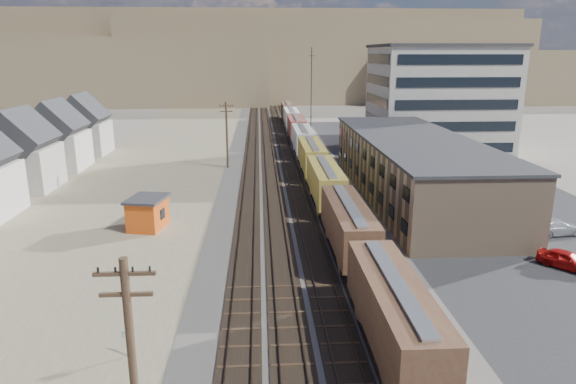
{
  "coord_description": "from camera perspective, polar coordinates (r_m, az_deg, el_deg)",
  "views": [
    {
      "loc": [
        -3.68,
        -35.01,
        16.91
      ],
      "look_at": [
        -0.75,
        16.33,
        3.0
      ],
      "focal_mm": 32.0,
      "sensor_mm": 36.0,
      "label": 1
    }
  ],
  "objects": [
    {
      "name": "parked_car_far",
      "position": [
        90.18,
        18.28,
        4.08
      ],
      "size": [
        2.68,
        4.96,
        1.6
      ],
      "primitive_type": "imported",
      "rotation": [
        0.0,
        0.0,
        -0.17
      ],
      "color": "silver",
      "rests_on": "ground"
    },
    {
      "name": "hills_north",
      "position": [
        202.98,
        -2.25,
        14.33
      ],
      "size": [
        265.0,
        80.0,
        32.0
      ],
      "color": "brown",
      "rests_on": "ground"
    },
    {
      "name": "freight_train",
      "position": [
        80.62,
        2.12,
        5.04
      ],
      "size": [
        3.0,
        119.74,
        4.46
      ],
      "color": "black",
      "rests_on": "ground"
    },
    {
      "name": "parked_car_blue",
      "position": [
        79.73,
        18.1,
        2.73
      ],
      "size": [
        4.42,
        6.32,
        1.6
      ],
      "primitive_type": "imported",
      "rotation": [
        0.0,
        0.0,
        0.34
      ],
      "color": "#171D52",
      "rests_on": "ground"
    },
    {
      "name": "utility_pole_south",
      "position": [
        21.15,
        -16.79,
        -18.89
      ],
      "size": [
        2.2,
        0.32,
        10.0
      ],
      "color": "#382619",
      "rests_on": "ground"
    },
    {
      "name": "parked_car_red",
      "position": [
        47.61,
        28.49,
        -6.64
      ],
      "size": [
        4.13,
        4.47,
        1.48
      ],
      "primitive_type": "imported",
      "rotation": [
        0.0,
        0.0,
        0.69
      ],
      "color": "#B01210",
      "rests_on": "ground"
    },
    {
      "name": "dirt_yard",
      "position": [
        78.6,
        -15.18,
        2.19
      ],
      "size": [
        24.0,
        180.0,
        0.03
      ],
      "primitive_type": "cube",
      "color": "#6E644C",
      "rests_on": "ground"
    },
    {
      "name": "asphalt_lot",
      "position": [
        76.46,
        16.46,
        1.75
      ],
      "size": [
        26.0,
        120.0,
        0.04
      ],
      "primitive_type": "cube",
      "color": "#232326",
      "rests_on": "ground"
    },
    {
      "name": "warehouse",
      "position": [
        64.22,
        13.72,
        2.79
      ],
      "size": [
        12.4,
        40.4,
        7.25
      ],
      "color": "#9D8063",
      "rests_on": "ground"
    },
    {
      "name": "rail_tracks",
      "position": [
        86.71,
        -1.14,
        3.96
      ],
      "size": [
        11.4,
        200.0,
        0.24
      ],
      "color": "black",
      "rests_on": "ground"
    },
    {
      "name": "ground",
      "position": [
        39.05,
        2.51,
        -10.54
      ],
      "size": [
        300.0,
        300.0,
        0.0
      ],
      "primitive_type": "plane",
      "color": "#6B6356",
      "rests_on": "ground"
    },
    {
      "name": "radio_mast",
      "position": [
        95.82,
        2.59,
        10.46
      ],
      "size": [
        1.2,
        0.16,
        18.0
      ],
      "color": "black",
      "rests_on": "ground"
    },
    {
      "name": "utility_pole_north",
      "position": [
        78.03,
        -6.81,
        6.47
      ],
      "size": [
        2.2,
        0.32,
        10.0
      ],
      "color": "#382619",
      "rests_on": "ground"
    },
    {
      "name": "office_tower",
      "position": [
        95.67,
        16.31,
        9.96
      ],
      "size": [
        22.6,
        18.6,
        18.45
      ],
      "color": "#9E998E",
      "rests_on": "ground"
    },
    {
      "name": "maintenance_shed",
      "position": [
        52.81,
        -15.32,
        -2.23
      ],
      "size": [
        4.16,
        4.94,
        3.2
      ],
      "color": "#C44812",
      "rests_on": "ground"
    },
    {
      "name": "ballast_bed",
      "position": [
        86.74,
        -0.77,
        3.92
      ],
      "size": [
        18.0,
        200.0,
        0.06
      ],
      "primitive_type": "cube",
      "color": "#4C4742",
      "rests_on": "ground"
    },
    {
      "name": "parked_car_silver",
      "position": [
        55.72,
        27.64,
        -3.5
      ],
      "size": [
        5.5,
        2.84,
        1.52
      ],
      "primitive_type": "imported",
      "rotation": [
        0.0,
        0.0,
        1.71
      ],
      "color": "#ABADB3",
      "rests_on": "ground"
    },
    {
      "name": "sign_post",
      "position": [
        31.8,
        -17.44,
        -15.34
      ],
      "size": [
        0.62,
        0.27,
        1.68
      ],
      "color": "#382619",
      "rests_on": "ground"
    }
  ]
}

